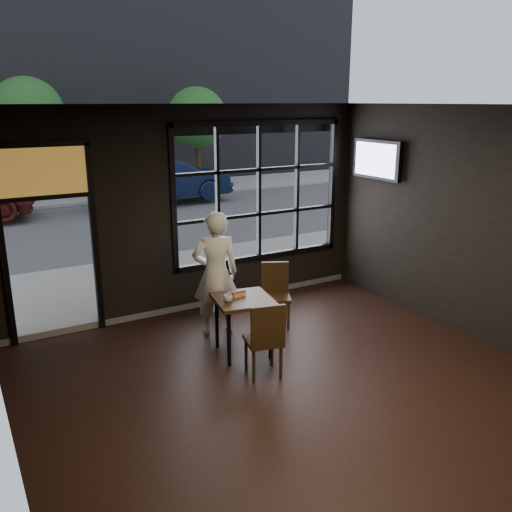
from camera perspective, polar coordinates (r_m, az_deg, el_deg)
floor at (r=6.15m, az=7.27°, el=-16.02°), size 6.00×7.00×0.02m
ceiling at (r=5.22m, az=8.56°, el=15.51°), size 6.00×7.00×0.02m
wall_left at (r=4.43m, az=-24.94°, el=-7.32°), size 0.04×7.00×3.20m
window_frame at (r=8.92m, az=0.30°, el=6.74°), size 3.06×0.12×2.28m
stained_transom at (r=7.74m, az=-21.56°, el=8.32°), size 1.20×0.06×0.70m
street_asphalt at (r=28.48m, az=-23.41°, el=8.19°), size 60.00×41.00×0.04m
cafe_table at (r=7.19m, az=-1.37°, el=-7.33°), size 0.84×0.84×0.78m
chair_near at (r=6.61m, az=0.77°, el=-8.61°), size 0.50×0.50×0.97m
chair_window at (r=8.04m, az=2.15°, el=-4.18°), size 0.54×0.54×0.93m
man at (r=7.63m, az=-4.28°, el=-1.88°), size 0.74×0.58×1.80m
hotdog at (r=7.09m, az=-1.85°, el=-4.05°), size 0.21×0.10×0.06m
cup at (r=6.91m, az=-2.99°, el=-4.47°), size 0.14×0.14×0.10m
tv at (r=9.18m, az=12.63°, el=9.88°), size 0.12×1.08×0.63m
navy_car at (r=17.72m, az=-9.70°, el=7.96°), size 4.45×1.87×1.43m
tree_left at (r=19.57m, az=-22.91°, el=13.60°), size 2.34×2.34×4.00m
tree_right at (r=20.37m, az=-6.24°, el=14.24°), size 2.18×2.18×3.73m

